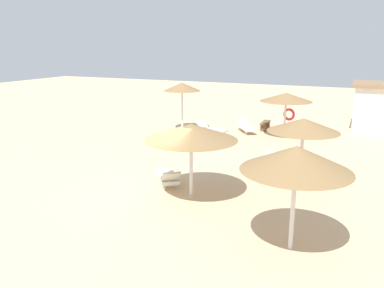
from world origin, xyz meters
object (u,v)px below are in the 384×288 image
lounger_1 (246,127)px  parasol_4 (296,159)px  parasol_2 (182,87)px  lounger_3 (168,177)px  lounger_0 (261,164)px  bench_0 (265,124)px  parasol_1 (286,98)px  lounger_2 (211,129)px  parasol_3 (191,132)px  parasol_0 (304,125)px

lounger_1 → parasol_4: bearing=-68.6°
parasol_2 → parasol_4: bearing=-53.1°
lounger_3 → lounger_0: bearing=47.3°
bench_0 → parasol_1: bearing=-46.1°
parasol_4 → lounger_2: bearing=120.4°
parasol_2 → parasol_3: 10.70m
parasol_2 → lounger_3: (3.62, -8.76, -2.36)m
parasol_2 → lounger_3: bearing=-67.5°
parasol_1 → parasol_3: bearing=-96.3°
parasol_3 → lounger_3: size_ratio=1.69×
lounger_3 → bench_0: (0.94, 11.17, 0.02)m
parasol_0 → parasol_1: 8.28m
parasol_2 → lounger_0: bearing=-41.9°
parasol_0 → lounger_3: size_ratio=1.41×
lounger_0 → lounger_3: size_ratio=1.07×
lounger_2 → lounger_3: 8.78m
parasol_0 → bench_0: bearing=110.9°
lounger_2 → parasol_4: bearing=-59.6°
lounger_3 → bench_0: bearing=85.2°
parasol_4 → bench_0: 14.80m
parasol_3 → lounger_2: bearing=107.4°
lounger_3 → bench_0: size_ratio=1.23×
parasol_4 → parasol_2: bearing=126.9°
parasol_0 → parasol_4: parasol_4 is taller
lounger_1 → parasol_0: bearing=-61.5°
parasol_0 → parasol_1: parasol_0 is taller
parasol_3 → bench_0: bearing=91.7°
lounger_3 → lounger_1: bearing=89.7°
parasol_4 → lounger_1: (-5.05, 12.86, -2.13)m
lounger_0 → bench_0: bearing=102.7°
parasol_1 → bench_0: bearing=133.9°
lounger_1 → lounger_2: bearing=-141.3°
bench_0 → lounger_1: bearing=-126.9°
parasol_2 → bench_0: parasol_2 is taller
lounger_3 → parasol_1: bearing=75.9°
parasol_1 → parasol_4: (2.68, -12.51, 0.17)m
parasol_1 → bench_0: parasol_1 is taller
parasol_4 → lounger_3: (-5.10, 2.88, -2.12)m
lounger_1 → bench_0: size_ratio=1.27×
lounger_1 → lounger_2: (-1.70, -1.37, 0.00)m
parasol_0 → bench_0: size_ratio=1.74×
lounger_0 → parasol_4: bearing=-68.5°
parasol_0 → lounger_3: (-4.59, -1.64, -2.06)m
lounger_1 → bench_0: lounger_1 is taller
lounger_1 → lounger_3: (-0.06, -9.99, 0.01)m
parasol_3 → lounger_2: parasol_3 is taller
parasol_0 → parasol_1: size_ratio=0.90×
parasol_0 → lounger_2: (-6.24, 6.98, -2.06)m
lounger_1 → lounger_3: 9.99m
lounger_1 → parasol_1: bearing=-8.5°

